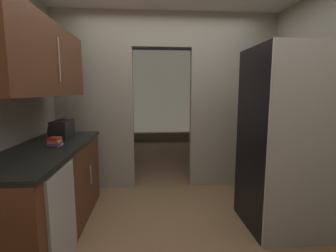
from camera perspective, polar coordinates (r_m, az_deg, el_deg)
The scene contains 9 objects.
ground at distance 2.67m, azimuth 2.35°, elevation -24.79°, with size 20.00×20.00×0.00m, color #93704C.
kitchen_partition at distance 3.67m, azimuth 0.10°, elevation 6.56°, with size 3.22×0.12×2.57m.
adjoining_room_shell at distance 5.87m, azimuth -1.85°, elevation 6.47°, with size 3.22×3.38×2.57m.
refrigerator at distance 2.84m, azimuth 26.28°, elevation -2.98°, with size 0.83×0.80×1.89m.
lower_cabinet_run at distance 2.80m, azimuth -26.06°, elevation -13.54°, with size 0.65×1.88×0.91m.
dishwasher at distance 2.25m, azimuth -23.19°, elevation -19.59°, with size 0.02×0.56×0.85m.
upper_cabinet_counterside at distance 2.63m, azimuth -27.83°, elevation 13.55°, with size 0.36×1.69×0.67m.
boombox at distance 3.02m, azimuth -23.42°, elevation -0.80°, with size 0.18×0.35×0.24m.
book_stack at distance 2.67m, azimuth -24.80°, elevation -3.36°, with size 0.14×0.17×0.09m.
Camera 1 is at (-0.28, -2.22, 1.45)m, focal length 26.19 mm.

